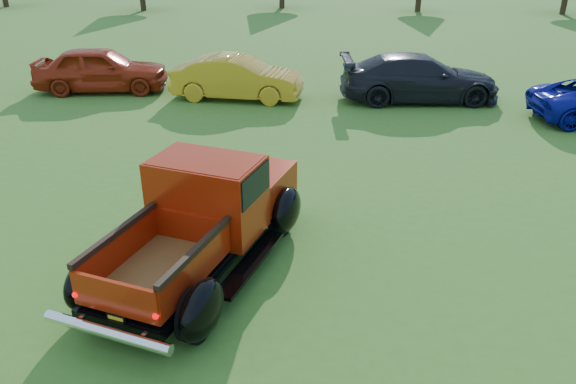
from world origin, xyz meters
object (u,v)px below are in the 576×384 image
object	(u,v)px
pickup_truck	(209,212)
show_car_grey	(419,78)
show_car_red	(101,69)
show_car_yellow	(237,78)

from	to	relation	value
pickup_truck	show_car_grey	xyz separation A→B (m)	(4.76, 9.93, -0.13)
show_car_red	show_car_grey	world-z (taller)	show_car_red
show_car_yellow	show_car_red	bearing A→B (deg)	87.57
show_car_grey	show_car_yellow	bearing A→B (deg)	87.94
show_car_red	show_car_grey	distance (m)	10.60
show_car_yellow	show_car_grey	xyz separation A→B (m)	(5.86, 0.30, 0.04)
show_car_red	show_car_grey	xyz separation A→B (m)	(10.60, -0.29, -0.02)
show_car_red	show_car_yellow	xyz separation A→B (m)	(4.74, -0.58, -0.06)
pickup_truck	show_car_yellow	distance (m)	9.70
show_car_red	show_car_grey	bearing A→B (deg)	-98.63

